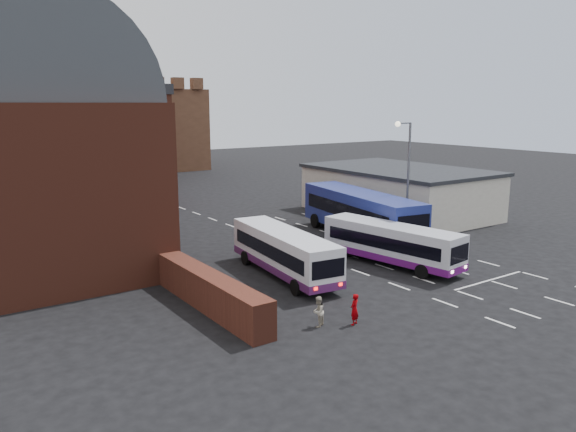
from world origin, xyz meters
TOP-DOWN VIEW (x-y plane):
  - ground at (0.00, 0.00)m, footprint 180.00×180.00m
  - railway_station at (-15.50, 21.00)m, footprint 12.00×28.00m
  - forecourt_wall at (-10.20, 2.00)m, footprint 1.20×10.00m
  - cream_building at (15.00, 14.00)m, footprint 10.40×16.40m
  - brick_terrace at (-6.00, 46.00)m, footprint 22.00×10.00m
  - castle_keep at (6.00, 66.00)m, footprint 22.00×22.00m
  - bus_white_outbound at (-4.08, 4.54)m, footprint 3.33×9.91m
  - bus_white_inbound at (2.68, 2.54)m, footprint 3.53×9.59m
  - bus_blue at (6.00, 9.08)m, footprint 4.92×12.95m
  - bus_red_double at (-0.88, 33.72)m, footprint 3.53×10.60m
  - street_lamp at (8.30, 6.85)m, footprint 1.77×0.48m
  - pedestrian_red at (-5.69, -3.50)m, footprint 0.63×0.52m
  - pedestrian_beige at (-7.19, -2.74)m, footprint 0.87×0.81m

SIDE VIEW (x-z plane):
  - ground at x=0.00m, z-range 0.00..0.00m
  - pedestrian_beige at x=-7.19m, z-range 0.00..1.42m
  - pedestrian_red at x=-5.69m, z-range 0.00..1.46m
  - forecourt_wall at x=-10.20m, z-range 0.00..1.80m
  - bus_white_inbound at x=2.68m, z-range 0.23..2.79m
  - bus_white_outbound at x=-4.08m, z-range 0.24..2.89m
  - bus_blue at x=6.00m, z-range 0.31..3.76m
  - cream_building at x=15.00m, z-range 0.03..4.28m
  - bus_red_double at x=-0.88m, z-range 0.13..4.29m
  - street_lamp at x=8.30m, z-range 0.90..9.63m
  - brick_terrace at x=-6.00m, z-range 0.00..11.00m
  - castle_keep at x=6.00m, z-range 0.00..12.00m
  - railway_station at x=-15.50m, z-range -0.36..15.64m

